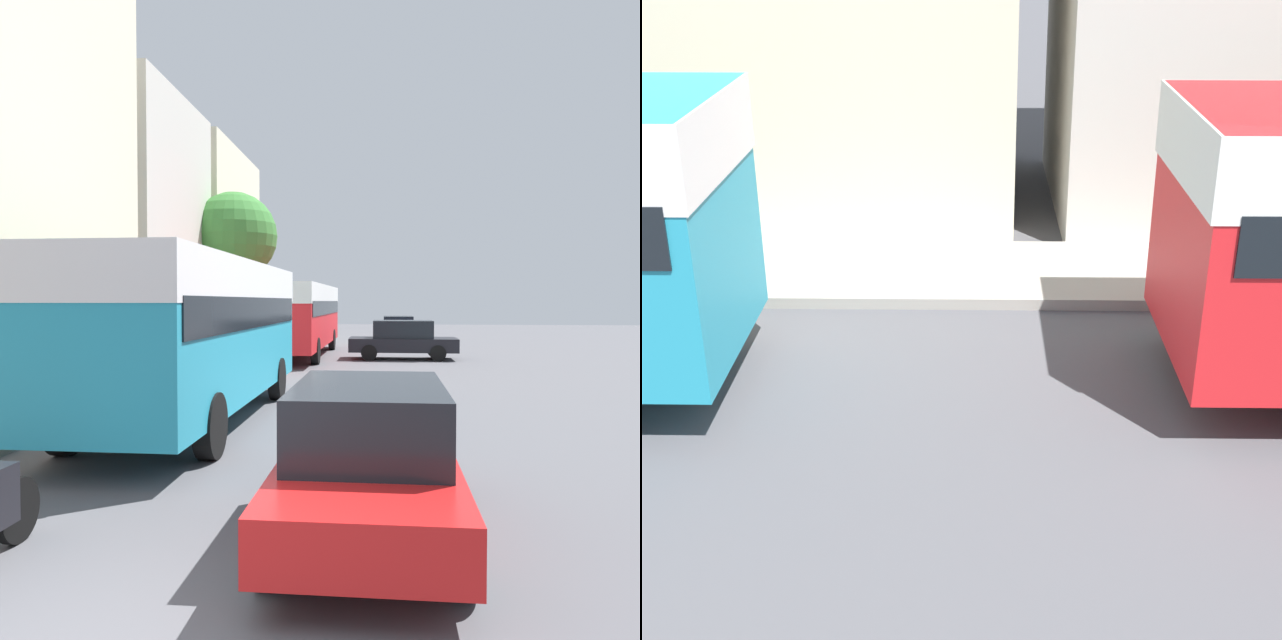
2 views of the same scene
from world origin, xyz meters
TOP-DOWN VIEW (x-y plane):
  - building_far_terrace at (-8.80, 20.32)m, footprint 5.19×7.68m
  - building_end_row at (-9.64, 30.10)m, footprint 6.89×9.91m
  - bus_lead at (-1.94, 8.09)m, footprint 2.56×9.20m
  - bus_following at (-2.01, 22.76)m, footprint 2.64×11.30m
  - car_crossing at (1.63, 2.62)m, footprint 1.79×4.30m
  - car_far_curb at (2.46, 21.75)m, footprint 4.34×1.93m
  - car_distant at (2.45, 31.67)m, footprint 1.91×4.40m
  - pedestrian_near_curb at (-5.19, 7.88)m, footprint 0.39×0.39m
  - street_tree at (-5.21, 24.41)m, footprint 4.03×4.03m

SIDE VIEW (x-z plane):
  - car_crossing at x=1.63m, z-range 0.03..1.54m
  - car_distant at x=2.45m, z-range 0.03..1.54m
  - car_far_curb at x=2.46m, z-range 0.02..1.60m
  - pedestrian_near_curb at x=-5.19m, z-range 0.17..1.94m
  - bus_following at x=-2.01m, z-range 0.46..3.50m
  - bus_lead at x=-1.94m, z-range 0.46..3.59m
  - building_far_terrace at x=-8.80m, z-range 0.00..10.46m
  - building_end_row at x=-9.64m, z-range 0.00..10.61m
  - street_tree at x=-5.21m, z-range 1.72..8.94m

